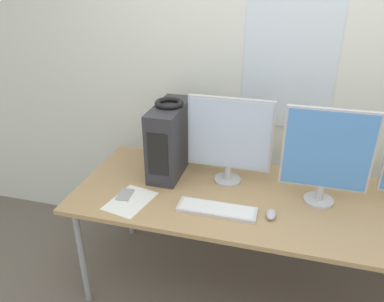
# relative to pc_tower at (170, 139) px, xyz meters

# --- Properties ---
(wall_back) EXTENTS (8.00, 0.07, 2.70)m
(wall_back) POSITION_rel_pc_tower_xyz_m (0.64, 0.39, 0.38)
(wall_back) COLOR silver
(wall_back) RESTS_ON ground_plane
(desk) EXTENTS (2.27, 0.87, 0.75)m
(desk) POSITION_rel_pc_tower_xyz_m (0.64, -0.18, -0.27)
(desk) COLOR tan
(desk) RESTS_ON ground_plane
(pc_tower) EXTENTS (0.18, 0.47, 0.46)m
(pc_tower) POSITION_rel_pc_tower_xyz_m (0.00, 0.00, 0.00)
(pc_tower) COLOR #2D2D33
(pc_tower) RESTS_ON desk
(headphones) EXTENTS (0.18, 0.18, 0.03)m
(headphones) POSITION_rel_pc_tower_xyz_m (0.00, 0.00, 0.24)
(headphones) COLOR black
(headphones) RESTS_ON pc_tower
(monitor_main) EXTENTS (0.51, 0.17, 0.55)m
(monitor_main) POSITION_rel_pc_tower_xyz_m (0.39, -0.04, 0.07)
(monitor_main) COLOR #B7B7BC
(monitor_main) RESTS_ON desk
(monitor_right_near) EXTENTS (0.48, 0.17, 0.57)m
(monitor_right_near) POSITION_rel_pc_tower_xyz_m (0.94, -0.13, 0.08)
(monitor_right_near) COLOR #B7B7BC
(monitor_right_near) RESTS_ON desk
(keyboard) EXTENTS (0.44, 0.14, 0.02)m
(keyboard) POSITION_rel_pc_tower_xyz_m (0.39, -0.38, -0.22)
(keyboard) COLOR silver
(keyboard) RESTS_ON desk
(mouse) EXTENTS (0.05, 0.10, 0.04)m
(mouse) POSITION_rel_pc_tower_xyz_m (0.69, -0.36, -0.21)
(mouse) COLOR #B2B2B7
(mouse) RESTS_ON desk
(cell_phone) EXTENTS (0.09, 0.13, 0.01)m
(cell_phone) POSITION_rel_pc_tower_xyz_m (-0.17, -0.37, -0.22)
(cell_phone) COLOR #99999E
(cell_phone) RESTS_ON desk
(paper_sheet_left) EXTENTS (0.27, 0.33, 0.00)m
(paper_sheet_left) POSITION_rel_pc_tower_xyz_m (-0.11, -0.42, -0.23)
(paper_sheet_left) COLOR white
(paper_sheet_left) RESTS_ON desk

